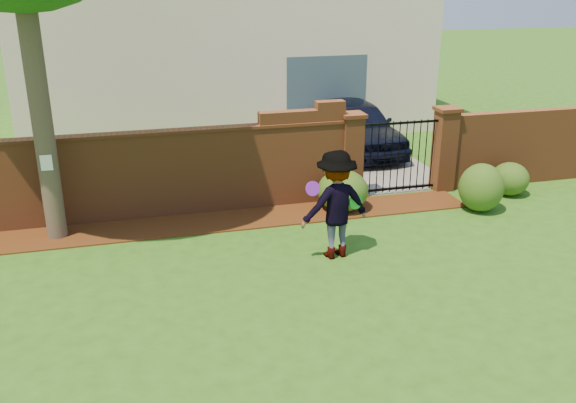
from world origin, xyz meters
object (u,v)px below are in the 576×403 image
object	(u,v)px
man	(336,205)
frisbee_purple	(313,189)
car	(359,128)
frisbee_green	(356,202)

from	to	relation	value
man	frisbee_purple	world-z (taller)	man
man	car	bearing A→B (deg)	-122.93
man	frisbee_purple	xyz separation A→B (m)	(-0.45, -0.09, 0.37)
frisbee_purple	frisbee_green	world-z (taller)	frisbee_purple
car	frisbee_green	xyz separation A→B (m)	(-2.40, -6.00, 0.27)
car	man	size ratio (longest dim) A/B	2.20
car	frisbee_purple	bearing A→B (deg)	-119.85
frisbee_purple	frisbee_green	size ratio (longest dim) A/B	0.95
car	frisbee_green	size ratio (longest dim) A/B	15.91
man	frisbee_green	world-z (taller)	man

